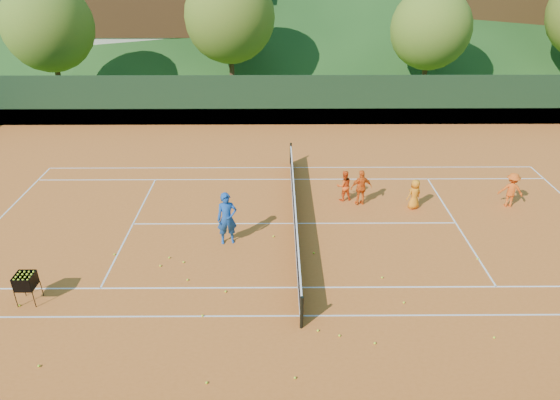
{
  "coord_description": "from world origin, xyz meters",
  "views": [
    {
      "loc": [
        -0.69,
        -17.08,
        9.97
      ],
      "look_at": [
        -0.58,
        0.0,
        1.07
      ],
      "focal_mm": 32.0,
      "sensor_mm": 36.0,
      "label": 1
    }
  ],
  "objects_px": {
    "student_d": "(511,190)",
    "chalet_right": "(510,1)",
    "coach": "(227,219)",
    "tennis_net": "(295,212)",
    "student_c": "(414,194)",
    "student_b": "(361,188)",
    "ball_hopper": "(25,282)",
    "student_a": "(344,186)"
  },
  "relations": [
    {
      "from": "student_a",
      "to": "student_d",
      "type": "relative_size",
      "value": 0.91
    },
    {
      "from": "coach",
      "to": "chalet_right",
      "type": "height_order",
      "value": "chalet_right"
    },
    {
      "from": "tennis_net",
      "to": "chalet_right",
      "type": "xyz_separation_m",
      "value": [
        20.0,
        30.0,
        4.74
      ]
    },
    {
      "from": "student_a",
      "to": "chalet_right",
      "type": "xyz_separation_m",
      "value": [
        17.83,
        27.97,
        4.56
      ]
    },
    {
      "from": "student_b",
      "to": "student_c",
      "type": "distance_m",
      "value": 2.19
    },
    {
      "from": "student_a",
      "to": "chalet_right",
      "type": "distance_m",
      "value": 33.49
    },
    {
      "from": "student_b",
      "to": "ball_hopper",
      "type": "relative_size",
      "value": 1.56
    },
    {
      "from": "coach",
      "to": "student_d",
      "type": "bearing_deg",
      "value": 2.47
    },
    {
      "from": "student_d",
      "to": "chalet_right",
      "type": "height_order",
      "value": "chalet_right"
    },
    {
      "from": "coach",
      "to": "student_b",
      "type": "xyz_separation_m",
      "value": [
        5.34,
        2.98,
        -0.23
      ]
    },
    {
      "from": "student_b",
      "to": "chalet_right",
      "type": "bearing_deg",
      "value": -130.99
    },
    {
      "from": "student_c",
      "to": "tennis_net",
      "type": "relative_size",
      "value": 0.11
    },
    {
      "from": "tennis_net",
      "to": "ball_hopper",
      "type": "distance_m",
      "value": 9.61
    },
    {
      "from": "coach",
      "to": "tennis_net",
      "type": "xyz_separation_m",
      "value": [
        2.51,
        1.36,
        -0.51
      ]
    },
    {
      "from": "tennis_net",
      "to": "student_a",
      "type": "bearing_deg",
      "value": 43.09
    },
    {
      "from": "student_a",
      "to": "tennis_net",
      "type": "distance_m",
      "value": 2.97
    },
    {
      "from": "student_a",
      "to": "tennis_net",
      "type": "relative_size",
      "value": 0.11
    },
    {
      "from": "student_d",
      "to": "tennis_net",
      "type": "height_order",
      "value": "student_d"
    },
    {
      "from": "student_d",
      "to": "ball_hopper",
      "type": "bearing_deg",
      "value": 33.0
    },
    {
      "from": "coach",
      "to": "student_b",
      "type": "bearing_deg",
      "value": 18.0
    },
    {
      "from": "ball_hopper",
      "to": "student_a",
      "type": "bearing_deg",
      "value": 32.76
    },
    {
      "from": "student_a",
      "to": "student_b",
      "type": "relative_size",
      "value": 0.87
    },
    {
      "from": "student_b",
      "to": "student_d",
      "type": "relative_size",
      "value": 1.05
    },
    {
      "from": "tennis_net",
      "to": "coach",
      "type": "bearing_deg",
      "value": -151.63
    },
    {
      "from": "chalet_right",
      "to": "tennis_net",
      "type": "bearing_deg",
      "value": -123.69
    },
    {
      "from": "student_a",
      "to": "chalet_right",
      "type": "height_order",
      "value": "chalet_right"
    },
    {
      "from": "coach",
      "to": "chalet_right",
      "type": "bearing_deg",
      "value": 43.21
    },
    {
      "from": "tennis_net",
      "to": "student_c",
      "type": "bearing_deg",
      "value": 14.18
    },
    {
      "from": "ball_hopper",
      "to": "student_b",
      "type": "bearing_deg",
      "value": 29.63
    },
    {
      "from": "coach",
      "to": "student_b",
      "type": "distance_m",
      "value": 6.12
    },
    {
      "from": "student_a",
      "to": "ball_hopper",
      "type": "distance_m",
      "value": 12.51
    },
    {
      "from": "chalet_right",
      "to": "student_b",
      "type": "bearing_deg",
      "value": -121.17
    },
    {
      "from": "student_d",
      "to": "tennis_net",
      "type": "relative_size",
      "value": 0.12
    },
    {
      "from": "student_a",
      "to": "ball_hopper",
      "type": "height_order",
      "value": "student_a"
    },
    {
      "from": "student_b",
      "to": "tennis_net",
      "type": "distance_m",
      "value": 3.28
    },
    {
      "from": "student_d",
      "to": "chalet_right",
      "type": "relative_size",
      "value": 0.13
    },
    {
      "from": "tennis_net",
      "to": "chalet_right",
      "type": "relative_size",
      "value": 1.01
    },
    {
      "from": "coach",
      "to": "student_c",
      "type": "xyz_separation_m",
      "value": [
        7.5,
        2.62,
        -0.36
      ]
    },
    {
      "from": "coach",
      "to": "student_d",
      "type": "relative_size",
      "value": 1.35
    },
    {
      "from": "student_c",
      "to": "ball_hopper",
      "type": "height_order",
      "value": "student_c"
    },
    {
      "from": "student_a",
      "to": "student_c",
      "type": "bearing_deg",
      "value": 149.36
    },
    {
      "from": "student_a",
      "to": "tennis_net",
      "type": "xyz_separation_m",
      "value": [
        -2.17,
        -2.03,
        -0.18
      ]
    }
  ]
}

